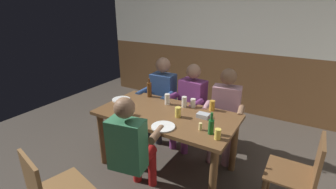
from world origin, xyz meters
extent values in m
plane|color=#423A33|center=(0.00, 0.00, 0.00)|extent=(6.36, 6.36, 0.00)
cube|color=beige|center=(0.00, 2.38, 1.82)|extent=(5.30, 0.12, 1.33)
cube|color=brown|center=(0.00, 2.38, 0.58)|extent=(5.30, 0.12, 1.15)
cube|color=brown|center=(0.00, 0.15, 0.74)|extent=(1.66, 0.87, 0.04)
cylinder|color=brown|center=(-0.75, -0.21, 0.36)|extent=(0.08, 0.08, 0.72)
cylinder|color=brown|center=(0.75, -0.21, 0.36)|extent=(0.08, 0.08, 0.72)
cylinder|color=brown|center=(-0.75, 0.50, 0.36)|extent=(0.08, 0.08, 0.72)
cylinder|color=brown|center=(0.75, 0.50, 0.36)|extent=(0.08, 0.08, 0.72)
cube|color=#2D4C84|center=(-0.50, 0.88, 0.72)|extent=(0.37, 0.26, 0.52)
sphere|color=#9E755B|center=(-0.50, 0.88, 1.13)|extent=(0.22, 0.22, 0.22)
cylinder|color=black|center=(-0.39, 0.75, 0.48)|extent=(0.15, 0.40, 0.13)
cylinder|color=black|center=(-0.59, 0.74, 0.48)|extent=(0.15, 0.40, 0.13)
cylinder|color=black|center=(-0.38, 0.56, 0.21)|extent=(0.10, 0.10, 0.42)
cylinder|color=black|center=(-0.58, 0.55, 0.21)|extent=(0.10, 0.10, 0.42)
cylinder|color=#2D4C84|center=(-0.28, 0.63, 0.75)|extent=(0.09, 0.28, 0.08)
cylinder|color=#2D4C84|center=(-0.69, 0.61, 0.75)|extent=(0.09, 0.28, 0.08)
cube|color=#6B2D66|center=(0.00, 0.88, 0.71)|extent=(0.39, 0.26, 0.51)
sphere|color=#9E755B|center=(0.00, 0.88, 1.10)|extent=(0.20, 0.20, 0.20)
cylinder|color=#6B2D66|center=(0.08, 0.73, 0.48)|extent=(0.17, 0.41, 0.13)
cylinder|color=#6B2D66|center=(-0.11, 0.75, 0.48)|extent=(0.17, 0.41, 0.13)
cylinder|color=#6B2D66|center=(0.06, 0.53, 0.21)|extent=(0.10, 0.10, 0.42)
cylinder|color=#6B2D66|center=(-0.14, 0.55, 0.21)|extent=(0.10, 0.10, 0.42)
cylinder|color=#6B2D66|center=(0.18, 0.61, 0.74)|extent=(0.11, 0.29, 0.08)
cylinder|color=#6B2D66|center=(-0.24, 0.65, 0.74)|extent=(0.11, 0.29, 0.08)
cube|color=#B78493|center=(0.50, 0.88, 0.71)|extent=(0.39, 0.26, 0.50)
sphere|color=brown|center=(0.50, 0.88, 1.10)|extent=(0.21, 0.21, 0.21)
cylinder|color=#B78493|center=(0.62, 0.75, 0.48)|extent=(0.19, 0.41, 0.13)
cylinder|color=#B78493|center=(0.42, 0.72, 0.48)|extent=(0.19, 0.41, 0.13)
cylinder|color=#B78493|center=(0.65, 0.56, 0.21)|extent=(0.10, 0.10, 0.42)
cylinder|color=#B78493|center=(0.45, 0.52, 0.21)|extent=(0.10, 0.10, 0.42)
cylinder|color=brown|center=(0.75, 0.68, 0.74)|extent=(0.12, 0.29, 0.08)
cylinder|color=#B78493|center=(0.33, 0.61, 0.74)|extent=(0.12, 0.29, 0.08)
cube|color=#33724C|center=(0.00, -0.59, 0.72)|extent=(0.38, 0.26, 0.52)
sphere|color=brown|center=(0.00, -0.59, 1.10)|extent=(0.20, 0.20, 0.20)
cylinder|color=#AD1919|center=(-0.12, -0.46, 0.48)|extent=(0.20, 0.41, 0.13)
cylinder|color=#AD1919|center=(0.07, -0.43, 0.48)|extent=(0.20, 0.41, 0.13)
cylinder|color=#AD1919|center=(-0.16, -0.27, 0.21)|extent=(0.10, 0.10, 0.42)
cylinder|color=#AD1919|center=(0.03, -0.23, 0.21)|extent=(0.10, 0.10, 0.42)
cylinder|color=brown|center=(-0.25, -0.39, 0.74)|extent=(0.13, 0.29, 0.08)
cylinder|color=brown|center=(0.16, -0.31, 0.74)|extent=(0.13, 0.29, 0.08)
cube|color=brown|center=(1.40, 0.14, 0.45)|extent=(0.44, 0.44, 0.02)
cube|color=brown|center=(1.60, 0.14, 0.67)|extent=(0.03, 0.40, 0.42)
cylinder|color=brown|center=(1.21, 0.33, 0.22)|extent=(0.04, 0.04, 0.44)
cylinder|color=brown|center=(1.59, 0.33, 0.22)|extent=(0.04, 0.04, 0.44)
cube|color=brown|center=(-0.36, -1.32, 0.67)|extent=(0.39, 0.12, 0.42)
cylinder|color=brown|center=(-0.45, -0.90, 0.22)|extent=(0.04, 0.04, 0.44)
cylinder|color=#F9E08C|center=(0.51, -0.03, 0.80)|extent=(0.04, 0.04, 0.08)
cube|color=#B2B7BC|center=(0.42, 0.26, 0.78)|extent=(0.14, 0.10, 0.05)
cylinder|color=white|center=(-0.74, 0.19, 0.76)|extent=(0.24, 0.24, 0.01)
cylinder|color=white|center=(0.15, -0.17, 0.76)|extent=(0.25, 0.25, 0.01)
cylinder|color=#593314|center=(-0.48, 0.49, 0.86)|extent=(0.07, 0.07, 0.20)
cylinder|color=#593314|center=(-0.48, 0.49, 0.99)|extent=(0.03, 0.03, 0.06)
cylinder|color=#195923|center=(0.63, -0.05, 0.83)|extent=(0.06, 0.06, 0.15)
cylinder|color=#195923|center=(0.63, -0.05, 0.95)|extent=(0.03, 0.03, 0.08)
cylinder|color=#E5C64C|center=(0.17, 0.12, 0.82)|extent=(0.07, 0.07, 0.12)
cylinder|color=white|center=(0.10, 0.42, 0.82)|extent=(0.06, 0.06, 0.14)
cylinder|color=white|center=(0.19, 0.47, 0.81)|extent=(0.06, 0.06, 0.11)
cylinder|color=gold|center=(0.44, 0.50, 0.82)|extent=(0.07, 0.07, 0.12)
cylinder|color=gold|center=(-0.39, -0.13, 0.82)|extent=(0.07, 0.07, 0.13)
cylinder|color=white|center=(-0.13, 0.38, 0.83)|extent=(0.07, 0.07, 0.14)
cylinder|color=#E5C64C|center=(0.73, -0.11, 0.81)|extent=(0.06, 0.06, 0.11)
camera|label=1|loc=(1.36, -2.12, 2.00)|focal=26.05mm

